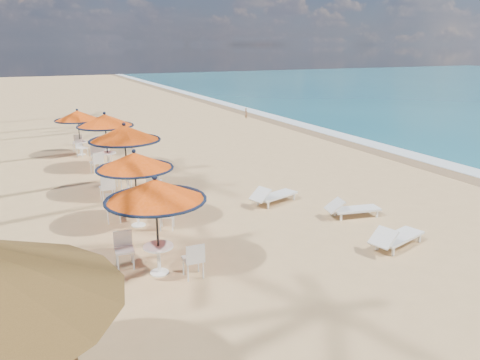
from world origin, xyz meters
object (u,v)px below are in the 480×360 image
object	(u,v)px
station_1	(135,168)
station_2	(125,142)
lounger_far	(273,195)
lounger_near	(396,237)
station_4	(78,120)
station_3	(104,127)
lounger_mid	(351,208)
station_0	(156,199)

from	to	relation	value
station_1	station_2	distance (m)	3.27
station_1	lounger_far	size ratio (longest dim) A/B	1.21
lounger_near	lounger_far	distance (m)	4.74
station_4	lounger_far	size ratio (longest dim) A/B	1.19
station_2	lounger_near	distance (m)	9.65
station_2	lounger_far	size ratio (longest dim) A/B	1.35
station_1	lounger_far	bearing A→B (deg)	0.32
station_3	lounger_near	xyz separation A→B (m)	(5.50, -11.85, -1.53)
lounger_mid	station_3	bearing A→B (deg)	132.90
station_1	lounger_near	distance (m)	7.56
station_3	station_4	size ratio (longest dim) A/B	1.09
lounger_far	station_0	bearing A→B (deg)	-164.04
station_0	lounger_far	xyz separation A→B (m)	(4.91, 3.29, -1.55)
station_3	lounger_mid	world-z (taller)	station_3
station_0	lounger_far	world-z (taller)	station_0
station_1	station_3	xyz separation A→B (m)	(0.35, 7.29, 0.04)
station_0	station_3	size ratio (longest dim) A/B	0.97
station_4	lounger_near	xyz separation A→B (m)	(6.20, -15.18, -1.44)
lounger_mid	lounger_near	bearing A→B (deg)	-88.73
station_1	station_3	distance (m)	7.30
station_3	lounger_near	world-z (taller)	station_3
station_2	lounger_mid	xyz separation A→B (m)	(5.85, -5.39, -1.64)
lounger_mid	lounger_far	world-z (taller)	lounger_far
station_0	lounger_near	distance (m)	6.45
station_4	station_1	bearing A→B (deg)	-88.09
station_3	lounger_far	bearing A→B (deg)	-59.46
station_2	station_3	xyz separation A→B (m)	(-0.06, 4.05, -0.09)
lounger_near	lounger_far	bearing A→B (deg)	89.25
lounger_far	lounger_near	bearing A→B (deg)	-92.99
station_4	station_2	bearing A→B (deg)	-84.15
station_1	lounger_mid	bearing A→B (deg)	-18.99
station_1	station_2	world-z (taller)	station_2
station_0	station_3	world-z (taller)	station_3
lounger_mid	lounger_far	bearing A→B (deg)	137.52
station_3	lounger_far	world-z (taller)	station_3
station_0	lounger_far	size ratio (longest dim) A/B	1.25
station_2	station_0	bearing A→B (deg)	-95.95
lounger_near	lounger_mid	world-z (taller)	lounger_near
station_0	station_1	distance (m)	3.27
station_1	lounger_mid	xyz separation A→B (m)	(6.25, -2.15, -1.50)
station_0	lounger_near	world-z (taller)	station_0
station_1	station_4	size ratio (longest dim) A/B	1.02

